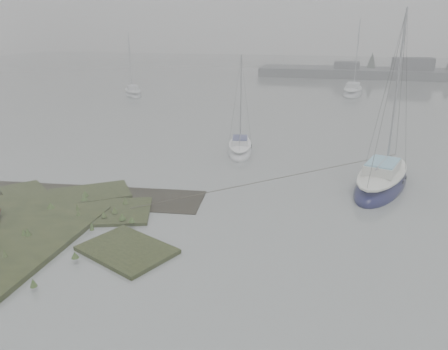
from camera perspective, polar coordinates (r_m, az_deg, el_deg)
ground at (r=45.85m, az=3.66°, el=8.57°), size 160.00×160.00×0.00m
sailboat_main at (r=25.33m, az=19.87°, el=-0.81°), size 4.39×7.46×10.00m
sailboat_white at (r=30.38m, az=2.11°, el=3.43°), size 2.50×5.21×7.05m
sailboat_far_a at (r=55.64m, az=-11.79°, el=10.38°), size 4.64×5.81×8.04m
sailboat_far_b at (r=57.35m, az=16.43°, el=10.32°), size 3.15×7.09×9.67m
sailboat_far_c at (r=77.87m, az=8.07°, el=13.01°), size 4.56×3.06×6.15m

